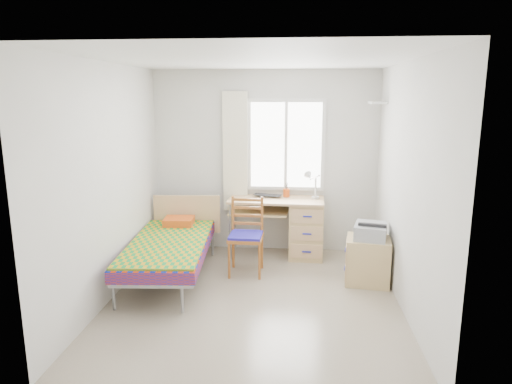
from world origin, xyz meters
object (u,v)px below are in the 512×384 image
chair (247,231)px  printer (371,231)px  bed (171,245)px  desk (301,225)px  cabinet (367,260)px

chair → printer: (1.52, -0.21, 0.11)m
bed → printer: bearing=-3.2°
desk → chair: size_ratio=1.38×
desk → bed: bearing=-148.2°
bed → desk: 1.87m
chair → printer: 1.53m
bed → chair: size_ratio=2.08×
printer → bed: bearing=-166.2°
desk → cabinet: size_ratio=2.33×
bed → printer: size_ratio=4.14×
chair → printer: size_ratio=1.99×
desk → cabinet: (0.79, -0.89, -0.16)m
cabinet → printer: 0.37m
cabinet → printer: (0.02, 0.01, 0.37)m
desk → printer: desk is taller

